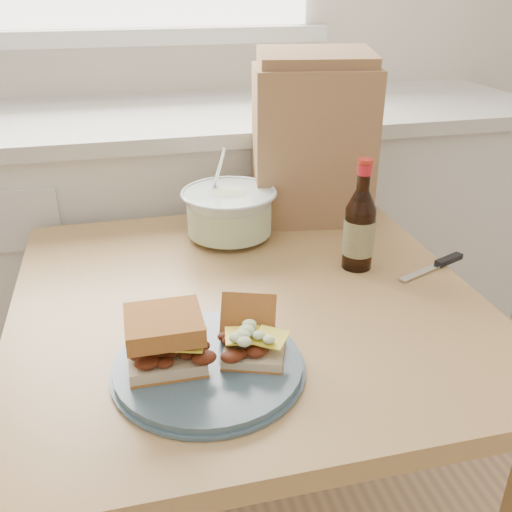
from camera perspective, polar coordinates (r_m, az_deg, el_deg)
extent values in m
cube|color=white|center=(1.92, -10.52, -0.45)|extent=(2.40, 0.60, 0.90)
cube|color=silver|center=(1.76, -11.80, 13.29)|extent=(2.50, 0.64, 0.04)
cube|color=#AB7D50|center=(1.12, -0.88, -4.85)|extent=(0.89, 0.89, 0.04)
cube|color=#AB7D50|center=(1.65, -17.76, -10.38)|extent=(0.06, 0.06, 0.70)
cube|color=#AB7D50|center=(1.75, 9.07, -7.03)|extent=(0.06, 0.06, 0.70)
cylinder|color=#425B6B|center=(0.92, -4.77, -10.95)|extent=(0.30, 0.30, 0.02)
cube|color=#CAB68E|center=(0.91, -8.94, -9.91)|extent=(0.12, 0.11, 0.02)
cube|color=yellow|center=(0.89, -9.10, -8.02)|extent=(0.07, 0.07, 0.00)
cube|color=#AA662D|center=(0.88, -9.21, -6.78)|extent=(0.12, 0.11, 0.03)
cube|color=#CAB68E|center=(0.91, -0.21, -9.53)|extent=(0.12, 0.11, 0.02)
cube|color=yellow|center=(0.90, -0.21, -8.01)|extent=(0.07, 0.07, 0.00)
cube|color=#AA662D|center=(0.94, -0.79, -6.17)|extent=(0.10, 0.09, 0.08)
cone|color=silver|center=(1.34, -2.68, 4.10)|extent=(0.21, 0.21, 0.11)
cylinder|color=white|center=(1.34, -2.68, 3.90)|extent=(0.20, 0.20, 0.07)
torus|color=silver|center=(1.32, -2.73, 6.36)|extent=(0.22, 0.22, 0.01)
cylinder|color=silver|center=(1.33, -3.90, 8.17)|extent=(0.03, 0.09, 0.15)
cylinder|color=black|center=(1.21, 10.21, 1.75)|extent=(0.06, 0.06, 0.13)
cone|color=black|center=(1.18, 10.55, 5.58)|extent=(0.06, 0.06, 0.04)
cylinder|color=black|center=(1.16, 10.74, 7.81)|extent=(0.03, 0.03, 0.06)
cylinder|color=red|center=(1.16, 10.81, 8.55)|extent=(0.03, 0.03, 0.02)
cylinder|color=#B52C21|center=(1.15, 10.88, 9.32)|extent=(0.03, 0.03, 0.01)
cylinder|color=#2E3B1D|center=(1.21, 10.23, 1.97)|extent=(0.07, 0.07, 0.08)
cube|color=silver|center=(1.24, 16.33, -1.51)|extent=(0.13, 0.06, 0.00)
cube|color=black|center=(1.30, 18.72, -0.35)|extent=(0.08, 0.04, 0.01)
cube|color=#986F49|center=(1.43, 5.66, 10.95)|extent=(0.31, 0.23, 0.37)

